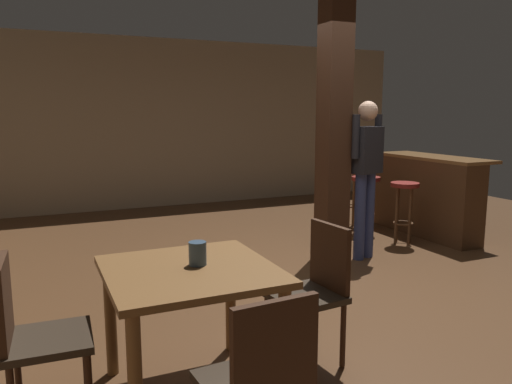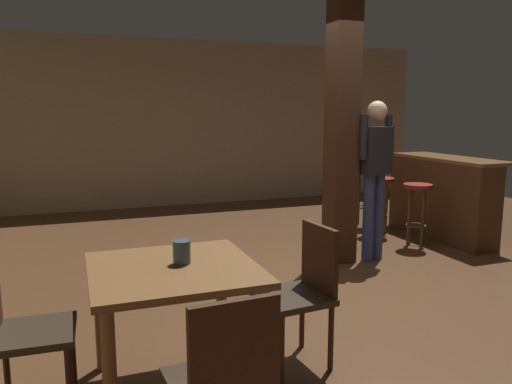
{
  "view_description": "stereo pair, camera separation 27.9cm",
  "coord_description": "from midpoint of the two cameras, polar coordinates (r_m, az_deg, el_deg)",
  "views": [
    {
      "loc": [
        -2.55,
        -3.88,
        1.62
      ],
      "look_at": [
        -0.85,
        -0.09,
        0.94
      ],
      "focal_mm": 35.0,
      "sensor_mm": 36.0,
      "label": 1
    },
    {
      "loc": [
        -2.29,
        -3.99,
        1.62
      ],
      "look_at": [
        -0.85,
        -0.09,
        0.94
      ],
      "focal_mm": 35.0,
      "sensor_mm": 36.0,
      "label": 2
    }
  ],
  "objects": [
    {
      "name": "bar_counter",
      "position": [
        6.84,
        17.7,
        -0.33
      ],
      "size": [
        0.56,
        1.65,
        1.04
      ],
      "color": "brown",
      "rests_on": "ground_plane"
    },
    {
      "name": "dining_table",
      "position": [
        2.91,
        -10.28,
        -10.93
      ],
      "size": [
        0.93,
        0.93,
        0.75
      ],
      "color": "brown",
      "rests_on": "ground_plane"
    },
    {
      "name": "chair_west",
      "position": [
        2.92,
        -26.81,
        -14.13
      ],
      "size": [
        0.44,
        0.44,
        0.89
      ],
      "color": "#2D2319",
      "rests_on": "ground_plane"
    },
    {
      "name": "pillar",
      "position": [
        5.37,
        7.39,
        6.88
      ],
      "size": [
        0.28,
        0.28,
        2.8
      ],
      "primitive_type": "cube",
      "color": "#382114",
      "rests_on": "ground_plane"
    },
    {
      "name": "bar_stool_far",
      "position": [
        7.19,
        9.51,
        1.0
      ],
      "size": [
        0.36,
        0.36,
        0.8
      ],
      "color": "maroon",
      "rests_on": "ground_plane"
    },
    {
      "name": "chair_east",
      "position": [
        3.26,
        4.26,
        -10.65
      ],
      "size": [
        0.46,
        0.46,
        0.89
      ],
      "color": "#2D2319",
      "rests_on": "ground_plane"
    },
    {
      "name": "chair_south",
      "position": [
        2.21,
        -3.28,
        -20.83
      ],
      "size": [
        0.45,
        0.45,
        0.89
      ],
      "color": "#2D2319",
      "rests_on": "ground_plane"
    },
    {
      "name": "bar_stool_mid",
      "position": [
        6.75,
        11.27,
        0.21
      ],
      "size": [
        0.38,
        0.38,
        0.75
      ],
      "color": "maroon",
      "rests_on": "ground_plane"
    },
    {
      "name": "bar_stool_near",
      "position": [
        6.29,
        15.38,
        -0.7
      ],
      "size": [
        0.34,
        0.34,
        0.76
      ],
      "color": "maroon",
      "rests_on": "ground_plane"
    },
    {
      "name": "wall_back",
      "position": [
        8.78,
        -8.23,
        7.75
      ],
      "size": [
        8.0,
        0.1,
        2.8
      ],
      "primitive_type": "cube",
      "color": "gray",
      "rests_on": "ground_plane"
    },
    {
      "name": "standing_person",
      "position": [
        5.49,
        11.05,
        2.67
      ],
      "size": [
        0.47,
        0.29,
        1.72
      ],
      "color": "black",
      "rests_on": "ground_plane"
    },
    {
      "name": "napkin_cup",
      "position": [
        2.89,
        -9.47,
        -6.96
      ],
      "size": [
        0.1,
        0.1,
        0.14
      ],
      "primitive_type": "cylinder",
      "color": "#33475B",
      "rests_on": "dining_table"
    },
    {
      "name": "ground_plane",
      "position": [
        4.9,
        7.13,
        -10.09
      ],
      "size": [
        10.8,
        10.8,
        0.0
      ],
      "primitive_type": "plane",
      "color": "#4C301C"
    }
  ]
}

